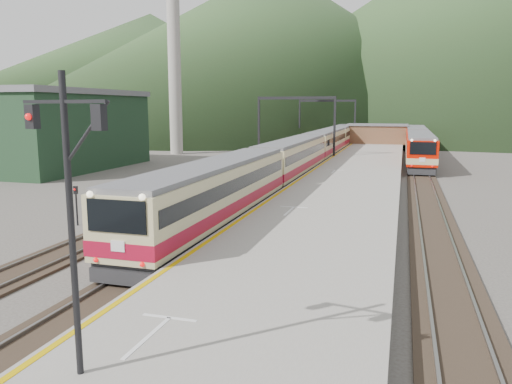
% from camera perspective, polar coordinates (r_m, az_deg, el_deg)
% --- Properties ---
extents(track_main, '(2.60, 200.00, 0.23)m').
position_cam_1_polar(track_main, '(45.93, 4.11, 1.35)').
color(track_main, black).
rests_on(track_main, ground).
extents(track_far, '(2.60, 200.00, 0.23)m').
position_cam_1_polar(track_far, '(47.24, -1.82, 1.60)').
color(track_far, black).
rests_on(track_far, ground).
extents(track_second, '(2.60, 200.00, 0.23)m').
position_cam_1_polar(track_second, '(44.94, 18.59, 0.69)').
color(track_second, black).
rests_on(track_second, ground).
extents(platform, '(8.00, 100.00, 1.00)m').
position_cam_1_polar(platform, '(43.05, 10.84, 1.23)').
color(platform, gray).
rests_on(platform, ground).
extents(gantry_near, '(9.55, 0.25, 8.00)m').
position_cam_1_polar(gantry_near, '(60.73, 4.60, 8.58)').
color(gantry_near, black).
rests_on(gantry_near, ground).
extents(gantry_far, '(9.55, 0.25, 8.00)m').
position_cam_1_polar(gantry_far, '(85.35, 8.11, 8.80)').
color(gantry_far, black).
rests_on(gantry_far, ground).
extents(warehouse, '(14.50, 20.50, 8.60)m').
position_cam_1_polar(warehouse, '(59.83, -22.76, 6.64)').
color(warehouse, '#17301D').
rests_on(warehouse, ground).
extents(smokestack, '(1.80, 1.80, 30.00)m').
position_cam_1_polar(smokestack, '(74.06, -9.35, 15.96)').
color(smokestack, '#9E998E').
rests_on(smokestack, ground).
extents(station_shed, '(9.40, 4.40, 3.10)m').
position_cam_1_polar(station_shed, '(82.62, 13.69, 6.51)').
color(station_shed, brown).
rests_on(station_shed, platform).
extents(hill_a, '(180.00, 180.00, 60.00)m').
position_cam_1_polar(hill_a, '(202.02, 2.20, 16.24)').
color(hill_a, '#2F4725').
rests_on(hill_a, ground).
extents(hill_b, '(220.00, 220.00, 75.00)m').
position_cam_1_polar(hill_b, '(237.31, 22.17, 16.40)').
color(hill_b, '#2F4725').
rests_on(hill_b, ground).
extents(hill_d, '(200.00, 200.00, 55.00)m').
position_cam_1_polar(hill_d, '(277.48, -11.80, 13.72)').
color(hill_d, '#2F4725').
rests_on(hill_d, ground).
extents(main_train, '(2.88, 79.01, 3.52)m').
position_cam_1_polar(main_train, '(55.80, 6.43, 4.76)').
color(main_train, tan).
rests_on(main_train, track_main).
extents(second_train, '(2.92, 39.73, 3.56)m').
position_cam_1_polar(second_train, '(70.17, 17.98, 5.35)').
color(second_train, red).
rests_on(second_train, track_second).
extents(signal_mast, '(2.18, 0.52, 6.36)m').
position_cam_1_polar(signal_mast, '(10.78, -20.56, -0.30)').
color(signal_mast, black).
rests_on(signal_mast, platform).
extents(short_signal_b, '(0.26, 0.23, 2.27)m').
position_cam_1_polar(short_signal_b, '(34.71, -4.22, 1.00)').
color(short_signal_b, black).
rests_on(short_signal_b, ground).
extents(short_signal_c, '(0.26, 0.22, 2.27)m').
position_cam_1_polar(short_signal_c, '(30.07, -19.86, -0.89)').
color(short_signal_c, black).
rests_on(short_signal_c, ground).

